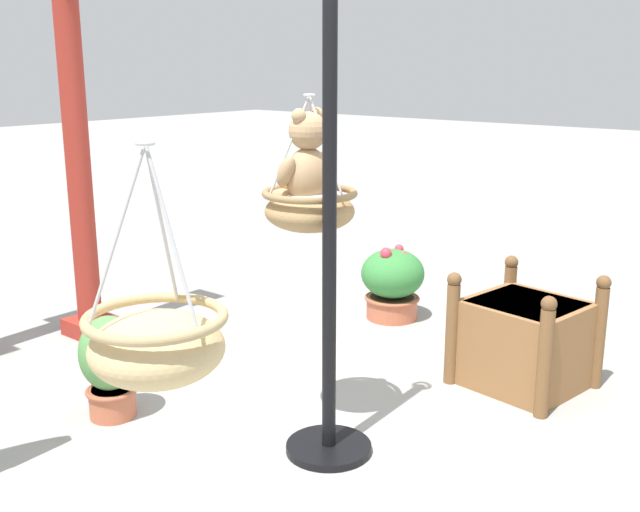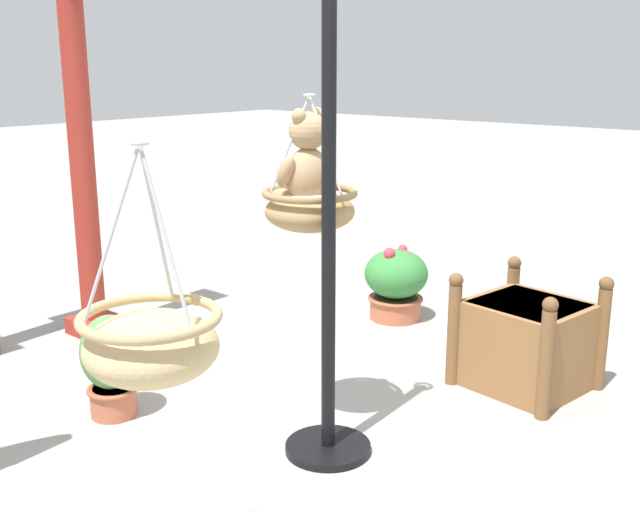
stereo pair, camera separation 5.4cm
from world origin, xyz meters
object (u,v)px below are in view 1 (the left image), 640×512
Objects in this scene: display_pole_central at (329,308)px; potted_plant_fern_front at (392,282)px; wooden_planter_box at (524,340)px; potted_plant_flowering_red at (110,364)px; hanging_basket_with_teddy at (310,208)px; hanging_basket_left_high at (157,343)px; greenhouse_pillar_right at (77,155)px; teddy_bear at (306,165)px.

display_pole_central reaches higher than potted_plant_fern_front.
potted_plant_fern_front is at bearing 68.30° from wooden_planter_box.
hanging_basket_with_teddy is at bearing -56.93° from potted_plant_flowering_red.
potted_plant_flowering_red is at bearing 139.66° from wooden_planter_box.
display_pole_central is at bearing 12.55° from hanging_basket_left_high.
greenhouse_pillar_right reaches higher than potted_plant_fern_front.
display_pole_central is 3.60× the size of hanging_basket_with_teddy.
hanging_basket_with_teddy is 2.20m from greenhouse_pillar_right.
potted_plant_flowering_red is at bearing 123.74° from teddy_bear.
teddy_bear is at bearing 61.27° from display_pole_central.
greenhouse_pillar_right reaches higher than hanging_basket_left_high.
hanging_basket_left_high reaches higher than potted_plant_flowering_red.
wooden_planter_box is 2.46m from potted_plant_flowering_red.
greenhouse_pillar_right is at bearing 112.32° from wooden_planter_box.
hanging_basket_left_high reaches higher than wooden_planter_box.
display_pole_central reaches higher than teddy_bear.
wooden_planter_box is at bearing -111.70° from potted_plant_fern_front.
wooden_planter_box is 1.44m from potted_plant_fern_front.
greenhouse_pillar_right is (1.51, 2.73, 0.28)m from hanging_basket_left_high.
display_pole_central is at bearing -118.73° from teddy_bear.
potted_plant_flowering_red is (-0.61, 0.92, -1.13)m from teddy_bear.
greenhouse_pillar_right is at bearing 87.53° from teddy_bear.
greenhouse_pillar_right is at bearing 138.35° from potted_plant_fern_front.
potted_plant_fern_front is 0.99× the size of potted_plant_flowering_red.
greenhouse_pillar_right is 4.61× the size of potted_plant_flowering_red.
hanging_basket_with_teddy is at bearing 20.57° from hanging_basket_left_high.
hanging_basket_with_teddy is at bearing 152.73° from wooden_planter_box.
hanging_basket_with_teddy reaches higher than potted_plant_flowering_red.
display_pole_central is 2.21m from potted_plant_fern_front.
display_pole_central is 2.51m from greenhouse_pillar_right.
teddy_bear reaches higher than hanging_basket_left_high.
hanging_basket_with_teddy reaches higher than potted_plant_fern_front.
potted_plant_flowering_red is (-1.87, 1.59, 0.02)m from wooden_planter_box.
hanging_basket_with_teddy is 1.17× the size of potted_plant_flowering_red.
greenhouse_pillar_right is (0.24, 2.44, 0.54)m from display_pole_central.
greenhouse_pillar_right is at bearing 84.31° from display_pole_central.
greenhouse_pillar_right is 1.75m from potted_plant_flowering_red.
greenhouse_pillar_right reaches higher than display_pole_central.
potted_plant_flowering_red is at bearing 61.36° from hanging_basket_left_high.
wooden_planter_box is at bearing -15.83° from display_pole_central.
potted_plant_fern_front is (0.53, 1.33, -0.00)m from wooden_planter_box.
wooden_planter_box is (1.41, -0.40, -0.48)m from display_pole_central.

